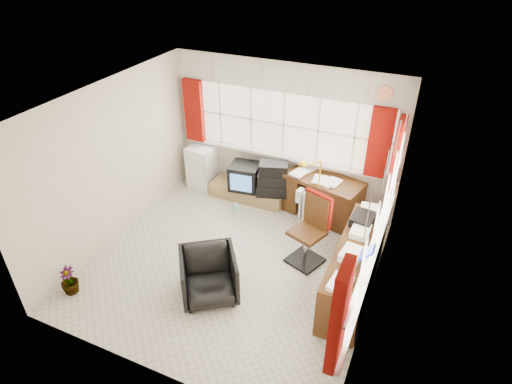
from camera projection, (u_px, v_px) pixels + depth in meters
ground at (234, 263)px, 6.41m from camera, size 4.00×4.00×0.00m
room_walls at (231, 176)px, 5.61m from camera, size 4.00×4.00×4.00m
window_back at (282, 153)px, 7.41m from camera, size 3.70×0.12×3.60m
window_right at (374, 248)px, 5.24m from camera, size 0.12×3.70×3.60m
curtains at (319, 162)px, 6.03m from camera, size 3.83×3.83×1.15m
overhead_cabinets at (329, 108)px, 5.63m from camera, size 3.98×3.98×0.48m
desk at (323, 195)px, 7.24m from camera, size 1.39×0.93×0.78m
desk_lamp at (321, 168)px, 6.74m from camera, size 0.19×0.17×0.45m
task_chair at (312, 226)px, 6.20m from camera, size 0.60×0.62×1.11m
office_chair at (209, 276)px, 5.69m from camera, size 1.03×1.03×0.68m
radiator at (312, 214)px, 7.01m from camera, size 0.47×0.25×0.67m
credenza at (354, 267)px, 5.76m from camera, size 0.50×2.00×0.85m
file_tray at (363, 219)px, 5.97m from camera, size 0.33×0.40×0.13m
tv_bench at (248, 192)px, 7.86m from camera, size 1.40×0.50×0.25m
crt_tv at (245, 177)px, 7.63m from camera, size 0.57×0.54×0.46m
hifi_stack at (273, 179)px, 7.44m from camera, size 0.67×0.53×0.61m
mini_fridge at (203, 166)px, 8.11m from camera, size 0.51×0.52×0.81m
spray_bottle_a at (245, 192)px, 7.84m from camera, size 0.13×0.13×0.28m
spray_bottle_b at (236, 207)px, 7.49m from camera, size 0.12×0.12×0.20m
flower_vase at (69, 280)px, 5.80m from camera, size 0.28×0.28×0.43m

